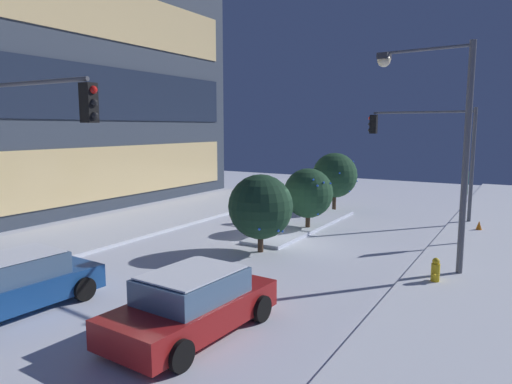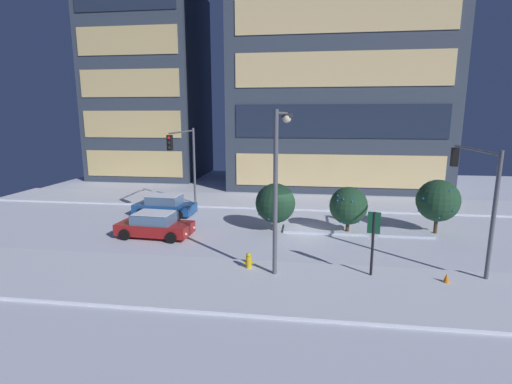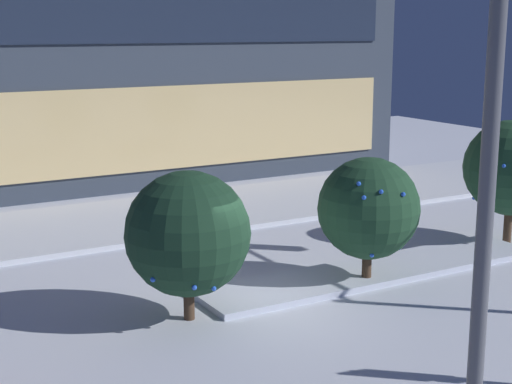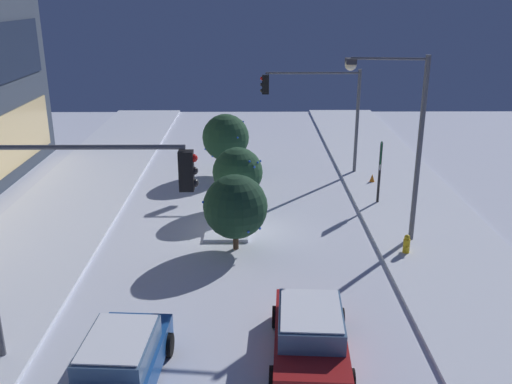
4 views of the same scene
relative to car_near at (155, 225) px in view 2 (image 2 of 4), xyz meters
name	(u,v)px [view 2 (image 2 of 4)]	position (x,y,z in m)	size (l,w,h in m)	color
ground	(296,232)	(8.35, 2.14, -0.71)	(52.00, 52.00, 0.00)	silver
curb_strip_near	(290,287)	(8.35, -5.95, -0.64)	(52.00, 5.20, 0.14)	silver
curb_strip_far	(299,202)	(8.35, 10.23, -0.64)	(52.00, 5.20, 0.14)	silver
median_strip	(356,231)	(12.08, 2.63, -0.64)	(9.00, 1.80, 0.14)	silver
office_tower_main	(339,6)	(11.67, 20.18, 17.08)	(20.76, 12.18, 35.59)	#384251
office_tower_secondary	(150,87)	(-9.55, 23.21, 9.75)	(11.95, 10.99, 20.93)	#384251
car_near	(155,225)	(0.00, 0.00, 0.00)	(4.59, 2.36, 1.49)	maroon
car_far	(165,206)	(-1.27, 4.91, 0.00)	(4.53, 2.28, 1.49)	#19478C
traffic_light_corner_far_left	(185,154)	(-0.02, 6.18, 3.69)	(0.32, 5.63, 6.21)	#565960
traffic_light_corner_near_right	(475,181)	(16.83, -1.95, 3.37)	(0.32, 5.36, 5.75)	#565960
street_lamp_arched	(279,167)	(7.71, -3.99, 4.15)	(0.67, 3.08, 7.41)	#565960
fire_hydrant	(249,262)	(6.35, -4.32, -0.29)	(0.48, 0.26, 0.87)	gold
parking_info_sign	(373,236)	(11.91, -4.41, 1.24)	(0.55, 0.18, 3.04)	black
decorated_tree_median	(348,206)	(11.51, 2.22, 1.04)	(2.31, 2.31, 2.91)	#473323
decorated_tree_left_of_median	(438,201)	(16.91, 2.99, 1.35)	(2.56, 2.56, 3.35)	#473323
decorated_tree_right_of_median	(275,203)	(7.03, 2.21, 1.06)	(2.50, 2.51, 3.02)	#473323
construction_cone	(446,279)	(14.98, -4.77, -0.44)	(0.36, 0.36, 0.55)	orange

